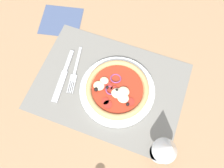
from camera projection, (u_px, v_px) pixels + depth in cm
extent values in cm
cube|color=#9E7A56|center=(109.00, 87.00, 78.42)|extent=(190.00, 140.00, 2.40)
cube|color=slate|center=(109.00, 86.00, 77.12)|extent=(50.12, 35.66, 0.40)
cylinder|color=white|center=(117.00, 91.00, 75.56)|extent=(25.06, 25.06, 1.31)
cylinder|color=tan|center=(117.00, 89.00, 74.49)|extent=(20.59, 20.59, 1.00)
torus|color=tan|center=(117.00, 88.00, 73.70)|extent=(20.74, 20.74, 1.80)
cylinder|color=#A82D19|center=(117.00, 89.00, 73.89)|extent=(16.88, 16.88, 0.30)
ellipsoid|color=beige|center=(123.00, 98.00, 71.93)|extent=(3.78, 3.40, 1.13)
ellipsoid|color=beige|center=(117.00, 93.00, 72.52)|extent=(3.84, 3.45, 1.15)
ellipsoid|color=beige|center=(99.00, 86.00, 73.53)|extent=(3.70, 3.33, 1.11)
ellipsoid|color=beige|center=(104.00, 81.00, 74.25)|extent=(2.88, 2.59, 0.86)
ellipsoid|color=beige|center=(124.00, 91.00, 72.75)|extent=(3.75, 3.37, 1.12)
sphere|color=black|center=(107.00, 87.00, 73.30)|extent=(1.09, 1.09, 1.09)
sphere|color=black|center=(117.00, 90.00, 72.82)|extent=(1.25, 1.25, 1.25)
sphere|color=black|center=(128.00, 104.00, 71.15)|extent=(1.05, 1.05, 1.05)
sphere|color=black|center=(96.00, 89.00, 72.91)|extent=(1.37, 1.37, 1.37)
torus|color=#8E3D75|center=(116.00, 78.00, 74.83)|extent=(3.78, 3.76, 1.26)
torus|color=#8E3D75|center=(110.00, 90.00, 73.25)|extent=(3.39, 3.31, 1.45)
cylinder|color=#A3281E|center=(108.00, 104.00, 71.53)|extent=(2.76, 2.76, 0.30)
cylinder|color=#A3281E|center=(105.00, 101.00, 71.97)|extent=(2.43, 2.43, 0.30)
cylinder|color=#A3281E|center=(130.00, 102.00, 71.87)|extent=(2.78, 2.78, 0.30)
cylinder|color=#A3281E|center=(114.00, 89.00, 73.48)|extent=(2.42, 2.42, 0.30)
cylinder|color=#A3281E|center=(108.00, 87.00, 73.84)|extent=(3.29, 3.29, 0.30)
cube|color=silver|center=(78.00, 61.00, 80.35)|extent=(3.10, 11.12, 0.44)
cube|color=silver|center=(73.00, 78.00, 77.78)|extent=(2.66, 2.91, 0.44)
cube|color=silver|center=(69.00, 87.00, 76.55)|extent=(1.17, 4.30, 0.44)
cube|color=silver|center=(70.00, 87.00, 76.52)|extent=(1.17, 4.30, 0.44)
cube|color=silver|center=(72.00, 87.00, 76.48)|extent=(1.17, 4.30, 0.44)
cube|color=silver|center=(74.00, 87.00, 76.45)|extent=(1.17, 4.30, 0.44)
cube|color=silver|center=(69.00, 61.00, 80.23)|extent=(2.27, 8.49, 0.62)
cube|color=silver|center=(60.00, 86.00, 76.62)|extent=(3.33, 11.75, 0.44)
cylinder|color=silver|center=(160.00, 153.00, 68.82)|extent=(6.40, 6.40, 0.40)
cylinder|color=silver|center=(162.00, 152.00, 65.86)|extent=(0.80, 0.80, 6.00)
cone|color=silver|center=(168.00, 149.00, 59.15)|extent=(7.20, 7.20, 8.50)
cone|color=#D1336B|center=(168.00, 149.00, 59.35)|extent=(6.22, 6.22, 7.27)
cube|color=#425175|center=(61.00, 21.00, 87.45)|extent=(18.08, 16.91, 0.36)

